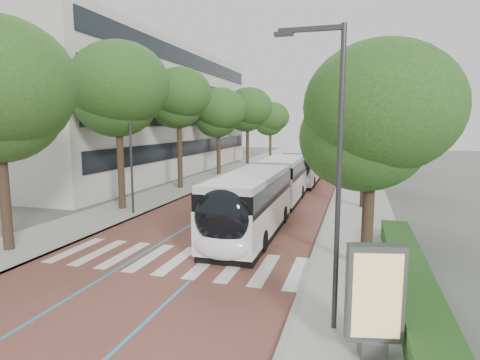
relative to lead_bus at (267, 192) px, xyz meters
name	(u,v)px	position (x,y,z in m)	size (l,w,h in m)	color
ground	(161,269)	(-2.16, -9.25, -1.63)	(160.00, 160.00, 0.00)	#51544C
road	(301,166)	(-2.16, 30.75, -1.62)	(11.00, 140.00, 0.02)	brown
sidewalk_left	(247,164)	(-9.66, 30.75, -1.57)	(4.00, 140.00, 0.12)	#9A9892
sidewalk_right	(359,167)	(5.34, 30.75, -1.57)	(4.00, 140.00, 0.12)	#9A9892
kerb_left	(261,164)	(-7.76, 30.75, -1.57)	(0.20, 140.00, 0.14)	gray
kerb_right	(344,167)	(3.44, 30.75, -1.57)	(0.20, 140.00, 0.14)	gray
zebra_crossing	(177,260)	(-1.96, -8.25, -1.60)	(10.55, 3.60, 0.01)	silver
lane_line_left	(289,165)	(-3.76, 30.75, -1.60)	(0.12, 126.00, 0.01)	#2589BC
lane_line_right	(313,166)	(-0.56, 30.75, -1.60)	(0.12, 126.00, 0.01)	#2589BC
office_building	(122,112)	(-21.63, 18.75, 5.37)	(18.11, 40.00, 14.00)	beige
hedge	(411,282)	(6.94, -9.25, -1.11)	(1.20, 14.00, 0.80)	#1A4819
streetlight_near	(333,156)	(4.46, -12.25, 3.19)	(1.82, 0.20, 8.00)	#333336
streetlight_far	(351,133)	(4.46, 12.75, 3.19)	(1.82, 0.20, 8.00)	#333336
lamp_post_left	(131,149)	(-8.26, -1.25, 2.49)	(0.14, 0.14, 8.00)	#333336
trees_left	(206,110)	(-9.66, 15.08, 5.32)	(6.41, 61.18, 10.16)	black
trees_right	(365,120)	(5.54, 13.24, 4.29)	(5.86, 47.75, 8.56)	black
lead_bus	(267,192)	(0.00, 0.00, 0.00)	(2.72, 18.42, 3.20)	black
bus_queued_0	(305,166)	(0.24, 15.85, 0.00)	(2.59, 12.41, 3.20)	white
bus_queued_1	(315,155)	(-0.17, 29.34, 0.00)	(3.27, 12.53, 3.20)	white
bus_queued_2	(329,149)	(0.56, 42.98, 0.00)	(3.29, 12.53, 3.20)	white
ad_panel	(375,299)	(5.61, -13.38, -0.06)	(1.37, 0.64, 2.76)	#59595B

